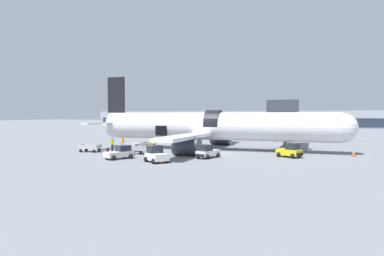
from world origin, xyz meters
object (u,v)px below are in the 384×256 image
object	(u,v)px
baggage_tug_rear	(207,152)
baggage_cart_loading	(134,147)
ground_crew_supervisor	(154,143)
baggage_cart_queued	(143,150)
ground_crew_driver	(112,144)
ground_crew_loader_a	(123,142)
suitcase_on_tarmac_upright	(108,150)
baggage_tug_lead	(120,153)
ground_crew_loader_b	(150,145)
baggage_cart_empty	(90,148)
baggage_tug_spare	(156,155)
airplane	(211,127)
suitcase_on_tarmac_spare	(122,147)
baggage_tug_mid	(290,151)

from	to	relation	value
baggage_tug_rear	baggage_cart_loading	world-z (taller)	baggage_tug_rear
ground_crew_supervisor	baggage_cart_queued	bearing A→B (deg)	-78.29
baggage_cart_queued	ground_crew_driver	xyz separation A→B (m)	(-5.45, 1.62, 0.41)
ground_crew_loader_a	suitcase_on_tarmac_upright	distance (m)	4.59
ground_crew_loader_a	ground_crew_supervisor	size ratio (longest dim) A/B	0.99
baggage_tug_rear	baggage_cart_loading	bearing A→B (deg)	161.36
baggage_tug_lead	baggage_tug_rear	xyz separation A→B (m)	(8.76, 3.88, 0.01)
baggage_tug_lead	baggage_cart_queued	bearing A→B (deg)	86.70
baggage_cart_queued	ground_crew_loader_b	bearing A→B (deg)	101.27
baggage_cart_queued	baggage_cart_empty	world-z (taller)	baggage_cart_queued
baggage_tug_spare	ground_crew_supervisor	world-z (taller)	ground_crew_supervisor
baggage_cart_queued	ground_crew_loader_a	world-z (taller)	ground_crew_loader_a
airplane	ground_crew_driver	world-z (taller)	airplane
baggage_cart_queued	ground_crew_supervisor	xyz separation A→B (m)	(-1.06, 5.13, 0.40)
baggage_tug_spare	suitcase_on_tarmac_upright	size ratio (longest dim) A/B	5.11
baggage_tug_rear	ground_crew_driver	world-z (taller)	ground_crew_driver
suitcase_on_tarmac_spare	baggage_cart_empty	bearing A→B (deg)	-119.80
baggage_cart_empty	ground_crew_supervisor	bearing A→B (deg)	38.33
baggage_tug_spare	ground_crew_driver	xyz separation A→B (m)	(-10.09, 7.60, 0.21)
suitcase_on_tarmac_upright	baggage_tug_spare	bearing A→B (deg)	-32.93
ground_crew_loader_a	ground_crew_supervisor	bearing A→B (deg)	0.75
baggage_cart_loading	ground_crew_supervisor	distance (m)	2.96
baggage_tug_mid	suitcase_on_tarmac_upright	xyz separation A→B (m)	(-22.55, -2.20, -0.46)
suitcase_on_tarmac_spare	baggage_tug_spare	bearing A→B (deg)	-44.71
baggage_tug_spare	baggage_cart_empty	xyz separation A→B (m)	(-12.32, 5.88, -0.22)
baggage_cart_loading	ground_crew_driver	bearing A→B (deg)	-152.09
airplane	baggage_tug_rear	distance (m)	9.45
baggage_tug_mid	suitcase_on_tarmac_spare	xyz separation A→B (m)	(-22.46, 1.17, -0.38)
baggage_tug_rear	suitcase_on_tarmac_spare	xyz separation A→B (m)	(-13.86, 4.89, -0.34)
ground_crew_loader_b	suitcase_on_tarmac_upright	world-z (taller)	ground_crew_loader_b
baggage_tug_mid	baggage_cart_loading	bearing A→B (deg)	179.56
baggage_cart_empty	ground_crew_loader_b	xyz separation A→B (m)	(7.12, 2.92, 0.41)
baggage_tug_rear	baggage_cart_loading	distance (m)	12.12
ground_crew_loader_b	suitcase_on_tarmac_spare	size ratio (longest dim) A/B	2.33
baggage_cart_queued	ground_crew_loader_b	world-z (taller)	ground_crew_loader_b
airplane	ground_crew_loader_b	bearing A→B (deg)	-143.45
suitcase_on_tarmac_upright	ground_crew_loader_a	bearing A→B (deg)	96.77
baggage_cart_empty	ground_crew_supervisor	distance (m)	8.45
baggage_cart_empty	suitcase_on_tarmac_spare	bearing A→B (deg)	60.20
suitcase_on_tarmac_upright	suitcase_on_tarmac_spare	distance (m)	3.37
baggage_tug_mid	ground_crew_supervisor	xyz separation A→B (m)	(-18.16, 2.37, 0.22)
baggage_cart_queued	ground_crew_driver	world-z (taller)	ground_crew_driver
baggage_cart_loading	baggage_tug_spare	bearing A→B (deg)	-49.36
airplane	baggage_tug_mid	distance (m)	12.23
baggage_cart_empty	ground_crew_supervisor	xyz separation A→B (m)	(6.62, 5.23, 0.41)
baggage_cart_empty	suitcase_on_tarmac_spare	world-z (taller)	baggage_cart_empty
airplane	baggage_tug_mid	bearing A→B (deg)	-25.27
suitcase_on_tarmac_spare	ground_crew_supervisor	bearing A→B (deg)	15.56
ground_crew_loader_a	ground_crew_driver	size ratio (longest dim) A/B	0.98
baggage_cart_queued	ground_crew_loader_b	xyz separation A→B (m)	(-0.56, 2.82, 0.40)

